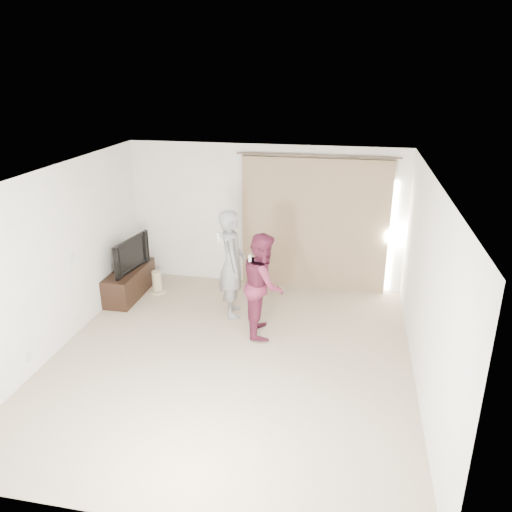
# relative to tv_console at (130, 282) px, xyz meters

# --- Properties ---
(floor) EXTENTS (5.50, 5.50, 0.00)m
(floor) POSITION_rel_tv_console_xyz_m (2.27, -1.70, -0.25)
(floor) COLOR tan
(floor) RESTS_ON ground
(wall_back) EXTENTS (5.00, 0.04, 2.60)m
(wall_back) POSITION_rel_tv_console_xyz_m (2.27, 1.05, 1.05)
(wall_back) COLOR white
(wall_back) RESTS_ON ground
(wall_left) EXTENTS (0.04, 5.50, 2.60)m
(wall_left) POSITION_rel_tv_console_xyz_m (-0.23, -1.70, 1.05)
(wall_left) COLOR white
(wall_left) RESTS_ON ground
(ceiling) EXTENTS (5.00, 5.50, 0.01)m
(ceiling) POSITION_rel_tv_console_xyz_m (2.27, -1.70, 2.35)
(ceiling) COLOR silver
(ceiling) RESTS_ON wall_back
(curtain) EXTENTS (2.80, 0.11, 2.46)m
(curtain) POSITION_rel_tv_console_xyz_m (3.18, 0.98, 0.95)
(curtain) COLOR tan
(curtain) RESTS_ON ground
(tv_console) EXTENTS (0.45, 1.30, 0.50)m
(tv_console) POSITION_rel_tv_console_xyz_m (0.00, 0.00, 0.00)
(tv_console) COLOR black
(tv_console) RESTS_ON ground
(tv) EXTENTS (0.28, 1.03, 0.59)m
(tv) POSITION_rel_tv_console_xyz_m (0.00, 0.00, 0.55)
(tv) COLOR black
(tv) RESTS_ON tv_console
(scratching_post) EXTENTS (0.31, 0.31, 0.41)m
(scratching_post) POSITION_rel_tv_console_xyz_m (0.43, 0.20, -0.08)
(scratching_post) COLOR tan
(scratching_post) RESTS_ON ground
(person_man) EXTENTS (0.60, 0.75, 1.78)m
(person_man) POSITION_rel_tv_console_xyz_m (1.98, -0.34, 0.64)
(person_man) COLOR gray
(person_man) RESTS_ON ground
(person_woman) EXTENTS (0.74, 0.87, 1.60)m
(person_woman) POSITION_rel_tv_console_xyz_m (2.58, -0.83, 0.55)
(person_woman) COLOR maroon
(person_woman) RESTS_ON ground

